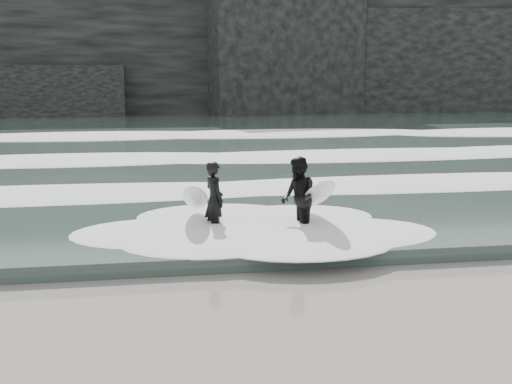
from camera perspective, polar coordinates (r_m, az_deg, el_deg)
The scene contains 8 objects.
ground at distance 8.57m, azimuth -0.43°, elevation -13.46°, with size 120.00×120.00×0.00m, color #846F4F.
sea at distance 36.91m, azimuth -7.45°, elevation 5.31°, with size 90.00×52.00×0.30m, color #32443E.
headland at distance 53.77m, azimuth -8.22°, elevation 12.09°, with size 70.00×9.00×10.00m, color black.
foam_near at distance 17.06m, azimuth -5.11°, elevation 0.10°, with size 60.00×3.20×0.20m, color white.
foam_mid at distance 23.96m, azimuth -6.37°, elevation 3.16°, with size 60.00×4.00×0.24m, color white.
foam_far at distance 32.90m, azimuth -7.22°, elevation 5.20°, with size 60.00×4.80×0.30m, color white.
surfer_left at distance 13.70m, azimuth -4.07°, elevation -0.65°, with size 1.05×1.85×1.64m.
surfer_right at distance 13.56m, azimuth 3.98°, elevation -0.52°, with size 1.11×2.03×1.76m.
Camera 1 is at (-1.21, -7.73, 3.50)m, focal length 45.00 mm.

